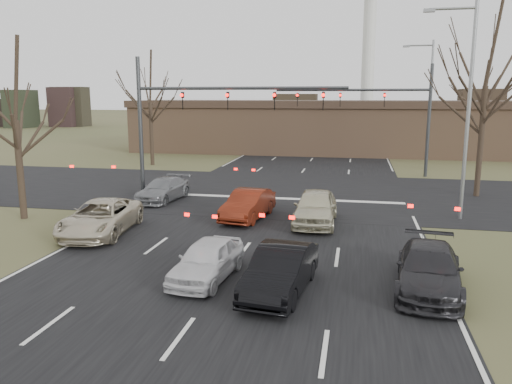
% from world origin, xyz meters
% --- Properties ---
extents(ground, '(360.00, 360.00, 0.00)m').
position_xyz_m(ground, '(0.00, 0.00, 0.00)').
color(ground, '#404726').
rests_on(ground, ground).
extents(road_main, '(14.00, 300.00, 0.02)m').
position_xyz_m(road_main, '(0.00, 60.00, 0.01)').
color(road_main, black).
rests_on(road_main, ground).
extents(road_cross, '(200.00, 14.00, 0.02)m').
position_xyz_m(road_cross, '(0.00, 15.00, 0.01)').
color(road_cross, black).
rests_on(road_cross, ground).
extents(building, '(42.40, 10.40, 5.30)m').
position_xyz_m(building, '(2.00, 38.00, 2.67)').
color(building, '#8C674B').
rests_on(building, ground).
extents(mast_arm_near, '(12.12, 0.24, 8.00)m').
position_xyz_m(mast_arm_near, '(-5.23, 13.00, 5.07)').
color(mast_arm_near, '#383A3D').
rests_on(mast_arm_near, ground).
extents(mast_arm_far, '(11.12, 0.24, 8.00)m').
position_xyz_m(mast_arm_far, '(6.18, 23.00, 5.02)').
color(mast_arm_far, '#383A3D').
rests_on(mast_arm_far, ground).
extents(streetlight_right_near, '(2.34, 0.25, 10.00)m').
position_xyz_m(streetlight_right_near, '(8.82, 10.00, 5.59)').
color(streetlight_right_near, gray).
rests_on(streetlight_right_near, ground).
extents(streetlight_right_far, '(2.34, 0.25, 10.00)m').
position_xyz_m(streetlight_right_far, '(9.32, 27.00, 5.59)').
color(streetlight_right_far, gray).
rests_on(streetlight_right_far, ground).
extents(tree_right_near, '(6.90, 6.90, 11.50)m').
position_xyz_m(tree_right_near, '(11.00, 16.00, 8.90)').
color(tree_right_near, black).
rests_on(tree_right_near, ground).
extents(tree_left_near, '(5.10, 5.10, 8.50)m').
position_xyz_m(tree_left_near, '(-11.50, 6.00, 6.57)').
color(tree_left_near, black).
rests_on(tree_left_near, ground).
extents(tree_left_far, '(5.70, 5.70, 9.50)m').
position_xyz_m(tree_left_far, '(-13.00, 25.00, 7.34)').
color(tree_left_far, black).
rests_on(tree_left_far, ground).
extents(tree_right_far, '(5.40, 5.40, 9.00)m').
position_xyz_m(tree_right_far, '(15.00, 35.00, 6.96)').
color(tree_right_far, black).
rests_on(tree_right_far, ground).
extents(car_silver_suv, '(2.93, 5.34, 1.42)m').
position_xyz_m(car_silver_suv, '(-6.50, 4.22, 0.71)').
color(car_silver_suv, beige).
rests_on(car_silver_suv, ground).
extents(car_white_sedan, '(1.88, 3.91, 1.29)m').
position_xyz_m(car_white_sedan, '(-0.50, -0.01, 0.64)').
color(car_white_sedan, silver).
rests_on(car_white_sedan, ground).
extents(car_black_hatch, '(1.93, 4.37, 1.39)m').
position_xyz_m(car_black_hatch, '(1.97, -0.65, 0.70)').
color(car_black_hatch, black).
rests_on(car_black_hatch, ground).
extents(car_charcoal_sedan, '(2.37, 4.77, 1.33)m').
position_xyz_m(car_charcoal_sedan, '(6.31, 0.42, 0.67)').
color(car_charcoal_sedan, black).
rests_on(car_charcoal_sedan, ground).
extents(car_grey_ahead, '(2.20, 4.51, 1.26)m').
position_xyz_m(car_grey_ahead, '(-6.50, 11.25, 0.63)').
color(car_grey_ahead, slate).
rests_on(car_grey_ahead, ground).
extents(car_red_ahead, '(2.03, 4.38, 1.39)m').
position_xyz_m(car_red_ahead, '(-0.92, 8.05, 0.69)').
color(car_red_ahead, '#621C0E').
rests_on(car_red_ahead, ground).
extents(car_silver_ahead, '(1.88, 4.63, 1.57)m').
position_xyz_m(car_silver_ahead, '(2.29, 7.71, 0.79)').
color(car_silver_ahead, beige).
rests_on(car_silver_ahead, ground).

